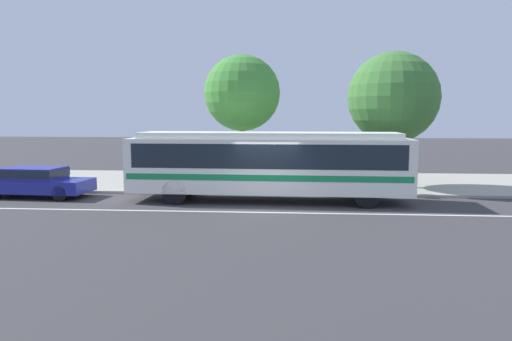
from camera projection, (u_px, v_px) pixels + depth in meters
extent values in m
plane|color=#393739|center=(266.00, 208.00, 18.08)|extent=(120.00, 120.00, 0.00)
cube|color=#A19D91|center=(274.00, 182.00, 24.88)|extent=(60.00, 8.00, 0.12)
cube|color=silver|center=(265.00, 212.00, 17.29)|extent=(56.00, 0.16, 0.01)
cube|color=white|center=(268.00, 165.00, 19.42)|extent=(11.36, 2.74, 2.16)
cube|color=white|center=(268.00, 135.00, 19.29)|extent=(10.45, 2.42, 0.24)
cube|color=#19232D|center=(268.00, 154.00, 19.37)|extent=(10.68, 2.74, 0.95)
cube|color=#178447|center=(268.00, 174.00, 19.47)|extent=(11.13, 2.75, 0.24)
cube|color=#19232D|center=(410.00, 155.00, 18.79)|extent=(0.18, 2.14, 1.04)
cylinder|color=black|center=(361.00, 187.00, 20.20)|extent=(1.01, 0.31, 1.00)
cylinder|color=black|center=(367.00, 195.00, 18.08)|extent=(1.01, 0.31, 1.00)
cylinder|color=black|center=(188.00, 184.00, 20.97)|extent=(1.01, 0.31, 1.00)
cylinder|color=black|center=(175.00, 192.00, 18.85)|extent=(1.01, 0.31, 1.00)
cube|color=navy|center=(38.00, 185.00, 20.52)|extent=(4.59, 2.10, 0.55)
cube|color=navy|center=(32.00, 173.00, 20.49)|extent=(2.61, 1.76, 0.50)
cube|color=#19232D|center=(32.00, 173.00, 20.49)|extent=(2.65, 1.78, 0.32)
cylinder|color=black|center=(80.00, 188.00, 21.13)|extent=(0.65, 0.26, 0.64)
cylinder|color=black|center=(60.00, 194.00, 19.55)|extent=(0.65, 0.26, 0.64)
cylinder|color=black|center=(18.00, 186.00, 21.54)|extent=(0.65, 0.26, 0.64)
cylinder|color=navy|center=(270.00, 177.00, 22.73)|extent=(0.14, 0.14, 0.91)
cylinder|color=navy|center=(267.00, 177.00, 22.69)|extent=(0.14, 0.14, 0.91)
cylinder|color=#495347|center=(268.00, 162.00, 22.63)|extent=(0.44, 0.44, 0.55)
sphere|color=#D1B492|center=(268.00, 154.00, 22.59)|extent=(0.20, 0.20, 0.20)
cylinder|color=#342934|center=(241.00, 180.00, 22.08)|extent=(0.14, 0.14, 0.80)
cylinder|color=#342934|center=(241.00, 181.00, 21.92)|extent=(0.14, 0.14, 0.80)
cylinder|color=#3160B5|center=(241.00, 166.00, 21.92)|extent=(0.39, 0.39, 0.56)
sphere|color=tan|center=(241.00, 157.00, 21.87)|extent=(0.22, 0.22, 0.22)
cylinder|color=#232E4F|center=(295.00, 179.00, 22.05)|extent=(0.14, 0.14, 0.91)
cylinder|color=#232E4F|center=(292.00, 179.00, 22.02)|extent=(0.14, 0.14, 0.91)
cylinder|color=#429451|center=(294.00, 163.00, 21.95)|extent=(0.41, 0.41, 0.61)
sphere|color=#B5A291|center=(294.00, 154.00, 21.90)|extent=(0.22, 0.22, 0.22)
cylinder|color=gray|center=(371.00, 165.00, 20.98)|extent=(0.08, 0.08, 2.41)
cube|color=yellow|center=(372.00, 142.00, 20.86)|extent=(0.13, 0.44, 0.56)
cylinder|color=brown|center=(242.00, 152.00, 23.31)|extent=(0.25, 0.25, 3.18)
sphere|color=#438D37|center=(242.00, 93.00, 22.98)|extent=(3.66, 3.66, 3.66)
cylinder|color=brown|center=(391.00, 158.00, 22.69)|extent=(0.37, 0.37, 2.74)
sphere|color=#3F7735|center=(393.00, 97.00, 22.37)|extent=(4.26, 4.26, 4.26)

